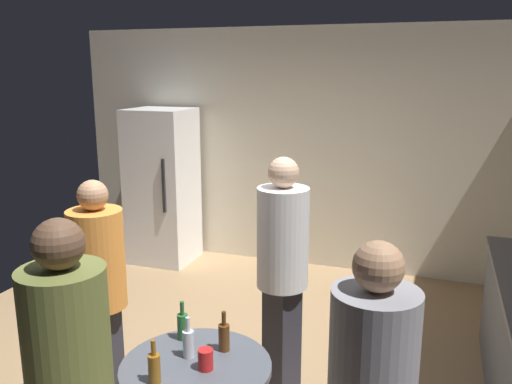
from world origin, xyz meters
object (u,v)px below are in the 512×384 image
beer_bottle_brown (224,336)px  plastic_cup_red (206,359)px  refrigerator (162,186)px  beer_bottle_clear (188,343)px  foreground_table (196,382)px  person_in_white_shirt (282,263)px  beer_bottle_amber (154,367)px  beer_bottle_green (183,325)px  person_in_orange_shirt (99,284)px

beer_bottle_brown → plastic_cup_red: beer_bottle_brown is taller
refrigerator → beer_bottle_clear: (1.84, -3.07, -0.08)m
foreground_table → refrigerator: bearing=121.5°
foreground_table → person_in_white_shirt: person_in_white_shirt is taller
beer_bottle_amber → beer_bottle_green: same height
refrigerator → beer_bottle_brown: refrigerator is taller
beer_bottle_clear → beer_bottle_brown: bearing=39.4°
beer_bottle_amber → beer_bottle_green: bearing=98.6°
foreground_table → beer_bottle_brown: (0.08, 0.18, 0.19)m
plastic_cup_red → person_in_orange_shirt: bearing=157.7°
beer_bottle_amber → person_in_orange_shirt: size_ratio=0.14×
refrigerator → person_in_white_shirt: size_ratio=1.05×
plastic_cup_red → person_in_white_shirt: size_ratio=0.06×
refrigerator → foreground_table: (1.91, -3.13, -0.27)m
beer_bottle_brown → beer_bottle_clear: same height
refrigerator → beer_bottle_clear: bearing=-59.0°
person_in_white_shirt → foreground_table: bearing=20.8°
beer_bottle_amber → beer_bottle_brown: (0.21, 0.40, 0.00)m
refrigerator → beer_bottle_amber: 3.79m
beer_bottle_brown → person_in_orange_shirt: person_in_orange_shirt is taller
person_in_orange_shirt → person_in_white_shirt: 1.18m
beer_bottle_green → beer_bottle_clear: same height
beer_bottle_clear → person_in_orange_shirt: 0.82m
plastic_cup_red → beer_bottle_amber: bearing=-134.2°
plastic_cup_red → person_in_white_shirt: 0.96m
beer_bottle_green → foreground_table: bearing=-50.1°
refrigerator → plastic_cup_red: size_ratio=16.36×
beer_bottle_brown → person_in_orange_shirt: (-0.91, 0.16, 0.11)m
foreground_table → beer_bottle_clear: size_ratio=3.48×
beer_bottle_amber → person_in_orange_shirt: person_in_orange_shirt is taller
beer_bottle_amber → plastic_cup_red: 0.27m
beer_bottle_green → beer_bottle_clear: (0.12, -0.17, 0.00)m
refrigerator → beer_bottle_amber: bearing=-61.8°
refrigerator → plastic_cup_red: (1.98, -3.15, -0.11)m
beer_bottle_amber → plastic_cup_red: (0.19, 0.19, -0.03)m
beer_bottle_amber → beer_bottle_green: (-0.07, 0.44, 0.00)m
beer_bottle_green → person_in_orange_shirt: 0.66m
beer_bottle_amber → person_in_orange_shirt: (-0.70, 0.56, 0.11)m
foreground_table → person_in_orange_shirt: 0.94m
beer_bottle_green → plastic_cup_red: size_ratio=2.09×
beer_bottle_clear → beer_bottle_green: bearing=125.3°
foreground_table → beer_bottle_clear: (-0.07, 0.06, 0.19)m
beer_bottle_brown → plastic_cup_red: 0.21m
beer_bottle_brown → beer_bottle_green: bearing=171.9°
beer_bottle_brown → plastic_cup_red: bearing=-94.9°
beer_bottle_brown → person_in_orange_shirt: size_ratio=0.14×
person_in_orange_shirt → foreground_table: bearing=-28.0°
beer_bottle_brown → beer_bottle_clear: (-0.15, -0.13, 0.00)m
foreground_table → plastic_cup_red: bearing=-18.2°
beer_bottle_brown → beer_bottle_green: 0.27m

